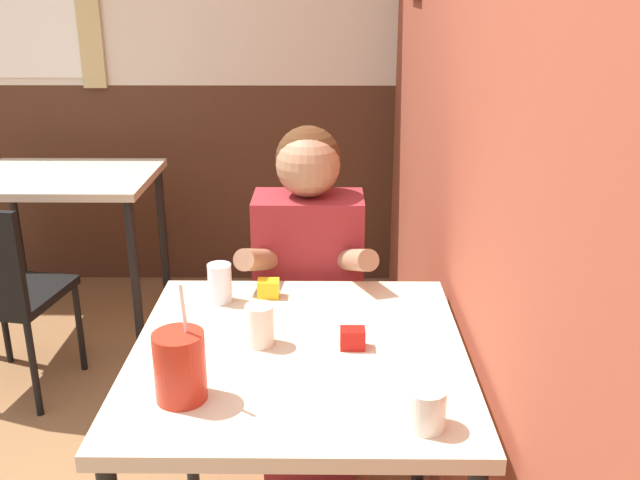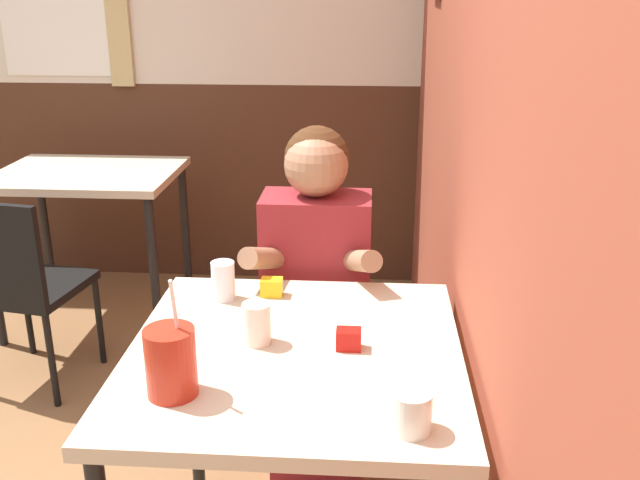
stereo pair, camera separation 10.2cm
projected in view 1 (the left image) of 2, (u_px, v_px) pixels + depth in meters
The scene contains 11 objects.
brick_wall_right at pixel (443, 64), 2.42m from camera, with size 0.08×4.65×2.70m.
back_wall at pixel (154, 34), 3.70m from camera, with size 5.49×0.09×2.70m.
main_table at pixel (299, 379), 1.74m from camera, with size 0.80×0.84×0.78m.
background_table at pixel (64, 194), 3.31m from camera, with size 0.83×0.65×0.78m.
person_seated at pixel (309, 305), 2.30m from camera, with size 0.42×0.40×1.21m.
cocktail_pitcher at pixel (180, 366), 1.49m from camera, with size 0.11×0.11×0.27m.
glass_near_pitcher at pixel (220, 283), 1.96m from camera, with size 0.07×0.07×0.11m.
glass_center at pixel (425, 408), 1.40m from camera, with size 0.08×0.08×0.09m.
glass_far_side at pixel (260, 325), 1.72m from camera, with size 0.07×0.07×0.10m.
condiment_ketchup at pixel (353, 338), 1.72m from camera, with size 0.06×0.04×0.05m.
condiment_mustard at pixel (268, 288), 2.00m from camera, with size 0.06×0.04×0.05m.
Camera 1 is at (0.88, -1.15, 1.61)m, focal length 40.00 mm.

